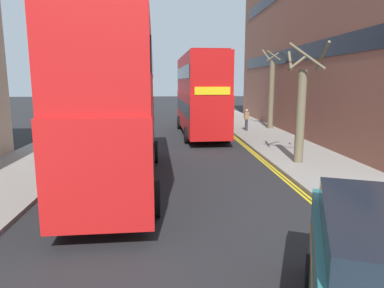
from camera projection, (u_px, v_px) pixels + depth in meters
The scene contains 10 objects.
sidewalk_right at pixel (307, 159), 16.96m from camera, with size 4.00×80.00×0.14m, color gray.
sidewalk_left at pixel (33, 164), 16.05m from camera, with size 4.00×80.00×0.14m, color gray.
kerb_line_outer at pixel (278, 172), 14.86m from camera, with size 0.10×56.00×0.01m, color yellow.
kerb_line_inner at pixel (274, 172), 14.85m from camera, with size 0.10×56.00×0.01m, color yellow.
double_decker_bus_away at pixel (119, 103), 12.62m from camera, with size 3.07×10.88×5.64m.
double_decker_bus_oncoming at pixel (200, 92), 24.59m from camera, with size 3.07×10.88×5.64m.
pedestrian_far at pixel (247, 119), 26.20m from camera, with size 0.34×0.22×1.62m.
street_tree_near at pixel (301, 110), 15.63m from camera, with size 1.87×1.68×5.33m.
street_tree_mid at pixel (272, 92), 27.09m from camera, with size 1.54×1.48×6.27m.
townhouse_terrace_right at pixel (353, 32), 25.74m from camera, with size 10.08×28.00×14.79m.
Camera 1 is at (-0.29, -0.12, 3.81)m, focal length 32.57 mm.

